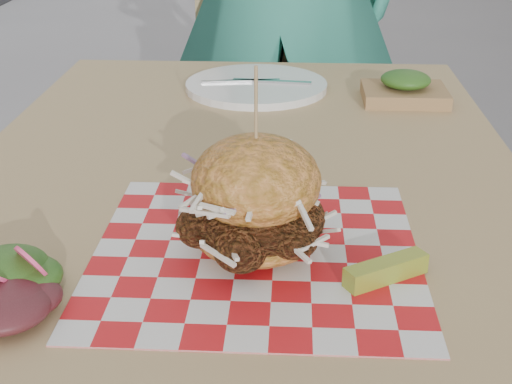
# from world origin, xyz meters

# --- Properties ---
(patio_table) EXTENTS (0.80, 1.20, 0.75)m
(patio_table) POSITION_xyz_m (-0.02, -0.20, 0.67)
(patio_table) COLOR tan
(patio_table) RESTS_ON ground
(patio_chair) EXTENTS (0.47, 0.48, 0.95)m
(patio_chair) POSITION_xyz_m (-0.03, 0.82, 0.55)
(patio_chair) COLOR tan
(patio_chair) RESTS_ON ground
(paper_liner) EXTENTS (0.36, 0.36, 0.00)m
(paper_liner) POSITION_xyz_m (0.01, -0.42, 0.75)
(paper_liner) COLOR red
(paper_liner) RESTS_ON patio_table
(sandwich) EXTENTS (0.19, 0.19, 0.21)m
(sandwich) POSITION_xyz_m (0.01, -0.42, 0.81)
(sandwich) COLOR #D1813B
(sandwich) RESTS_ON paper_liner
(pickle_spear) EXTENTS (0.09, 0.07, 0.02)m
(pickle_spear) POSITION_xyz_m (0.15, -0.48, 0.76)
(pickle_spear) COLOR #9DA02E
(pickle_spear) RESTS_ON paper_liner
(side_salad) EXTENTS (0.14, 0.14, 0.05)m
(side_salad) POSITION_xyz_m (-0.22, -0.54, 0.76)
(side_salad) COLOR #3F1419
(side_salad) RESTS_ON patio_table
(place_setting) EXTENTS (0.27, 0.27, 0.02)m
(place_setting) POSITION_xyz_m (-0.02, 0.20, 0.76)
(place_setting) COLOR white
(place_setting) RESTS_ON patio_table
(kraft_tray) EXTENTS (0.15, 0.12, 0.06)m
(kraft_tray) POSITION_xyz_m (0.25, 0.14, 0.77)
(kraft_tray) COLOR #987145
(kraft_tray) RESTS_ON patio_table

